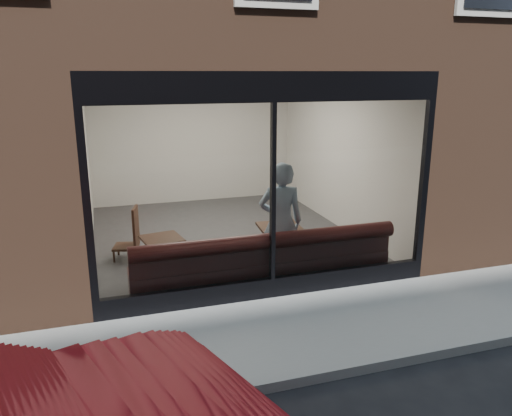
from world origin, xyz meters
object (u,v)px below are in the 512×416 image
object	(u,v)px
banquette	(263,273)
cafe_table_left	(162,239)
cafe_chair_left	(126,247)
cafe_table_right	(280,227)
person	(281,222)

from	to	relation	value
banquette	cafe_table_left	world-z (taller)	cafe_table_left
banquette	cafe_chair_left	distance (m)	2.65
cafe_table_right	cafe_table_left	bearing A→B (deg)	180.00
person	cafe_chair_left	world-z (taller)	person
banquette	person	world-z (taller)	person
person	cafe_table_right	world-z (taller)	person
cafe_table_right	cafe_chair_left	xyz separation A→B (m)	(-2.40, 1.26, -0.50)
banquette	cafe_table_right	size ratio (longest dim) A/B	5.98
person	cafe_table_right	xyz separation A→B (m)	(0.11, 0.34, -0.20)
banquette	cafe_table_left	xyz separation A→B (m)	(-1.45, 0.55, 0.52)
cafe_table_left	cafe_table_right	world-z (taller)	cafe_table_right
person	cafe_table_left	size ratio (longest dim) A/B	3.28
banquette	person	size ratio (longest dim) A/B	2.13
cafe_table_left	cafe_table_right	distance (m)	1.91
cafe_table_right	banquette	bearing A→B (deg)	-130.21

